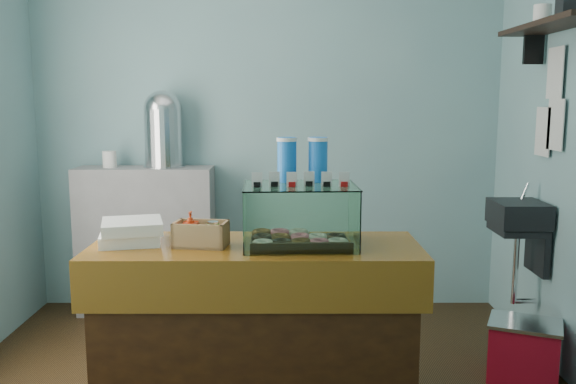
{
  "coord_description": "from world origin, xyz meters",
  "views": [
    {
      "loc": [
        0.16,
        -3.13,
        1.6
      ],
      "look_at": [
        0.16,
        -0.15,
        1.14
      ],
      "focal_mm": 38.0,
      "sensor_mm": 36.0,
      "label": 1
    }
  ],
  "objects_px": {
    "coffee_urn": "(163,127)",
    "red_cooler": "(524,351)",
    "counter": "(256,332)",
    "display_case": "(299,210)"
  },
  "relations": [
    {
      "from": "coffee_urn",
      "to": "red_cooler",
      "type": "xyz_separation_m",
      "value": [
        2.26,
        -1.16,
        -1.22
      ]
    },
    {
      "from": "counter",
      "to": "display_case",
      "type": "height_order",
      "value": "display_case"
    },
    {
      "from": "display_case",
      "to": "coffee_urn",
      "type": "bearing_deg",
      "value": 119.53
    },
    {
      "from": "counter",
      "to": "red_cooler",
      "type": "relative_size",
      "value": 3.35
    },
    {
      "from": "display_case",
      "to": "coffee_urn",
      "type": "relative_size",
      "value": 0.99
    },
    {
      "from": "red_cooler",
      "to": "display_case",
      "type": "bearing_deg",
      "value": -139.24
    },
    {
      "from": "coffee_urn",
      "to": "red_cooler",
      "type": "height_order",
      "value": "coffee_urn"
    },
    {
      "from": "counter",
      "to": "coffee_urn",
      "type": "bearing_deg",
      "value": 115.31
    },
    {
      "from": "counter",
      "to": "display_case",
      "type": "xyz_separation_m",
      "value": [
        0.21,
        0.02,
        0.61
      ]
    },
    {
      "from": "coffee_urn",
      "to": "red_cooler",
      "type": "relative_size",
      "value": 1.17
    }
  ]
}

